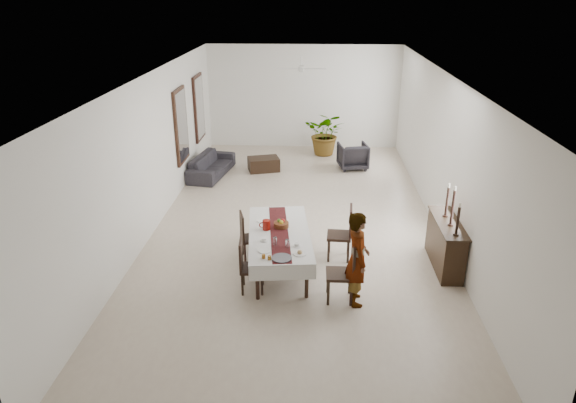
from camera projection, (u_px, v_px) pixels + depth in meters
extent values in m
cube|color=beige|center=(296.00, 224.00, 11.19)|extent=(6.00, 12.00, 0.00)
cube|color=white|center=(297.00, 75.00, 9.96)|extent=(6.00, 12.00, 0.02)
cube|color=white|center=(303.00, 97.00, 16.11)|extent=(6.00, 0.02, 3.20)
cube|color=white|center=(276.00, 336.00, 5.05)|extent=(6.00, 0.02, 3.20)
cube|color=white|center=(154.00, 152.00, 10.72)|extent=(0.02, 12.00, 3.20)
cube|color=white|center=(444.00, 156.00, 10.44)|extent=(0.02, 12.00, 3.20)
cube|color=black|center=(279.00, 234.00, 9.24)|extent=(1.15, 2.29, 0.05)
cylinder|color=black|center=(257.00, 282.00, 8.38)|extent=(0.07, 0.07, 0.64)
cylinder|color=black|center=(307.00, 281.00, 8.42)|extent=(0.07, 0.07, 0.64)
cylinder|color=black|center=(257.00, 227.00, 10.31)|extent=(0.07, 0.07, 0.64)
cylinder|color=black|center=(297.00, 226.00, 10.36)|extent=(0.07, 0.07, 0.64)
cube|color=silver|center=(279.00, 233.00, 9.23)|extent=(1.33, 2.48, 0.01)
cube|color=silver|center=(250.00, 240.00, 9.25)|extent=(0.26, 2.36, 0.28)
cube|color=white|center=(309.00, 239.00, 9.31)|extent=(0.26, 2.36, 0.28)
cube|color=silver|center=(282.00, 273.00, 8.19)|extent=(1.08, 0.13, 0.28)
cube|color=silver|center=(277.00, 213.00, 10.37)|extent=(1.08, 0.13, 0.28)
cube|color=#54181A|center=(279.00, 232.00, 9.22)|extent=(0.57, 2.32, 0.00)
cylinder|color=maroon|center=(266.00, 225.00, 9.30)|extent=(0.15, 0.15, 0.18)
torus|color=maroon|center=(262.00, 225.00, 9.30)|extent=(0.11, 0.03, 0.11)
cylinder|color=white|center=(287.00, 244.00, 8.65)|extent=(0.06, 0.06, 0.16)
cylinder|color=silver|center=(275.00, 242.00, 8.72)|extent=(0.06, 0.06, 0.16)
cylinder|color=silver|center=(297.00, 245.00, 8.72)|extent=(0.08, 0.08, 0.06)
cylinder|color=white|center=(297.00, 246.00, 8.73)|extent=(0.14, 0.14, 0.01)
cylinder|color=white|center=(264.00, 240.00, 8.90)|extent=(0.08, 0.08, 0.06)
cylinder|color=silver|center=(264.00, 241.00, 8.91)|extent=(0.14, 0.14, 0.01)
cylinder|color=silver|center=(300.00, 254.00, 8.47)|extent=(0.22, 0.22, 0.01)
sphere|color=tan|center=(300.00, 252.00, 8.46)|extent=(0.08, 0.08, 0.08)
cylinder|color=silver|center=(265.00, 251.00, 8.57)|extent=(0.22, 0.22, 0.01)
cylinder|color=white|center=(263.00, 221.00, 9.67)|extent=(0.22, 0.22, 0.01)
cylinder|color=#3C3B40|center=(282.00, 258.00, 8.33)|extent=(0.33, 0.33, 0.02)
cylinder|color=brown|center=(269.00, 258.00, 8.28)|extent=(0.06, 0.06, 0.07)
cylinder|color=brown|center=(264.00, 256.00, 8.33)|extent=(0.06, 0.06, 0.07)
cylinder|color=brown|center=(281.00, 225.00, 9.42)|extent=(0.28, 0.28, 0.09)
sphere|color=#9F110F|center=(283.00, 221.00, 9.41)|extent=(0.08, 0.08, 0.08)
sphere|color=#477523|center=(279.00, 221.00, 9.42)|extent=(0.07, 0.07, 0.07)
sphere|color=yellow|center=(281.00, 222.00, 9.35)|extent=(0.08, 0.08, 0.08)
cube|color=black|center=(340.00, 274.00, 8.33)|extent=(0.45, 0.45, 0.05)
cylinder|color=black|center=(351.00, 294.00, 8.24)|extent=(0.04, 0.04, 0.44)
cylinder|color=black|center=(350.00, 282.00, 8.58)|extent=(0.04, 0.04, 0.44)
cylinder|color=black|center=(328.00, 293.00, 8.26)|extent=(0.04, 0.04, 0.44)
cylinder|color=black|center=(328.00, 281.00, 8.60)|extent=(0.04, 0.04, 0.44)
cube|color=black|center=(353.00, 258.00, 8.20)|extent=(0.04, 0.45, 0.57)
cube|color=black|center=(339.00, 236.00, 9.63)|extent=(0.47, 0.47, 0.05)
cylinder|color=black|center=(348.00, 252.00, 9.54)|extent=(0.05, 0.05, 0.44)
cylinder|color=black|center=(348.00, 243.00, 9.88)|extent=(0.05, 0.05, 0.44)
cylinder|color=black|center=(329.00, 251.00, 9.58)|extent=(0.05, 0.05, 0.44)
cylinder|color=black|center=(329.00, 242.00, 9.91)|extent=(0.05, 0.05, 0.44)
cube|color=black|center=(351.00, 221.00, 9.49)|extent=(0.07, 0.45, 0.57)
cube|color=black|center=(252.00, 268.00, 8.60)|extent=(0.43, 0.43, 0.05)
cylinder|color=black|center=(244.00, 275.00, 8.83)|extent=(0.04, 0.04, 0.40)
cylinder|color=black|center=(242.00, 285.00, 8.53)|extent=(0.04, 0.04, 0.40)
cylinder|color=black|center=(262.00, 275.00, 8.84)|extent=(0.04, 0.04, 0.40)
cylinder|color=black|center=(262.00, 285.00, 8.53)|extent=(0.04, 0.04, 0.40)
cube|color=black|center=(241.00, 254.00, 8.49)|extent=(0.06, 0.40, 0.51)
cube|color=black|center=(252.00, 238.00, 9.64)|extent=(0.49, 0.49, 0.04)
cylinder|color=black|center=(243.00, 246.00, 9.84)|extent=(0.05, 0.05, 0.39)
cylinder|color=black|center=(245.00, 254.00, 9.55)|extent=(0.05, 0.05, 0.39)
cylinder|color=black|center=(259.00, 244.00, 9.90)|extent=(0.05, 0.05, 0.39)
cylinder|color=black|center=(262.00, 252.00, 9.61)|extent=(0.05, 0.05, 0.39)
cube|color=black|center=(242.00, 226.00, 9.50)|extent=(0.14, 0.39, 0.50)
imported|color=gray|center=(357.00, 259.00, 8.13)|extent=(0.45, 0.62, 1.59)
cube|color=black|center=(445.00, 245.00, 9.35)|extent=(0.39, 1.45, 0.87)
cube|color=black|center=(448.00, 223.00, 9.18)|extent=(0.43, 1.51, 0.03)
cylinder|color=black|center=(456.00, 234.00, 8.68)|extent=(0.10, 0.10, 0.03)
cylinder|color=black|center=(458.00, 220.00, 8.58)|extent=(0.05, 0.05, 0.48)
cylinder|color=silver|center=(460.00, 205.00, 8.47)|extent=(0.03, 0.03, 0.08)
cylinder|color=black|center=(450.00, 225.00, 9.03)|extent=(0.10, 0.10, 0.03)
cylinder|color=black|center=(453.00, 207.00, 8.91)|extent=(0.05, 0.05, 0.63)
cylinder|color=beige|center=(455.00, 188.00, 8.77)|extent=(0.03, 0.03, 0.08)
cylinder|color=black|center=(445.00, 216.00, 9.39)|extent=(0.10, 0.10, 0.03)
cylinder|color=black|center=(447.00, 201.00, 9.28)|extent=(0.05, 0.05, 0.53)
cylinder|color=beige|center=(449.00, 186.00, 9.16)|extent=(0.03, 0.03, 0.08)
imported|color=#2B282D|center=(212.00, 165.00, 14.05)|extent=(1.07, 2.03, 0.56)
imported|color=#28252A|center=(353.00, 156.00, 14.53)|extent=(0.90, 0.92, 0.73)
cube|color=black|center=(264.00, 164.00, 14.42)|extent=(0.96, 0.77, 0.37)
imported|color=#306327|center=(326.00, 133.00, 15.64)|extent=(1.45, 1.34, 1.34)
cube|color=black|center=(181.00, 126.00, 12.74)|extent=(0.06, 1.05, 1.85)
cube|color=silver|center=(182.00, 126.00, 12.74)|extent=(0.01, 0.90, 1.70)
cube|color=black|center=(199.00, 108.00, 14.68)|extent=(0.06, 1.05, 1.85)
cube|color=white|center=(200.00, 108.00, 14.68)|extent=(0.01, 0.90, 1.70)
cylinder|color=white|center=(301.00, 60.00, 12.77)|extent=(0.04, 0.04, 0.20)
cylinder|color=white|center=(301.00, 69.00, 12.84)|extent=(0.16, 0.16, 0.08)
cube|color=silver|center=(302.00, 67.00, 13.17)|extent=(0.10, 0.55, 0.01)
cube|color=white|center=(301.00, 71.00, 12.52)|extent=(0.10, 0.55, 0.01)
cube|color=silver|center=(315.00, 69.00, 12.83)|extent=(0.55, 0.10, 0.01)
cube|color=white|center=(287.00, 68.00, 12.86)|extent=(0.55, 0.10, 0.01)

